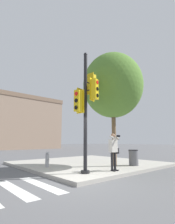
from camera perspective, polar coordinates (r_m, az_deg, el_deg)
name	(u,v)px	position (r m, az deg, el deg)	size (l,w,h in m)	color
ground_plane	(79,183)	(6.84, -2.65, -22.02)	(160.00, 160.00, 0.00)	#5B5B5E
sidewalk_corner	(88,163)	(11.69, 0.22, -16.45)	(8.00, 8.00, 0.15)	#ADA89E
traffic_signal_pole	(86,100)	(7.85, -0.59, 3.94)	(1.23, 1.22, 5.43)	black
person_photographer	(114,148)	(8.35, 8.51, -11.60)	(0.58, 0.54, 1.69)	black
street_tree	(113,86)	(10.43, 8.24, 8.54)	(3.46, 3.46, 6.46)	brown
fire_hydrant	(47,159)	(9.79, -13.02, -14.84)	(0.20, 0.26, 0.77)	#99999E
trash_bin	(133,157)	(10.43, 14.78, -14.17)	(0.54, 0.54, 0.86)	#5B5B60
building_right	(23,124)	(39.63, -20.32, -3.55)	(13.45, 9.72, 10.45)	gray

